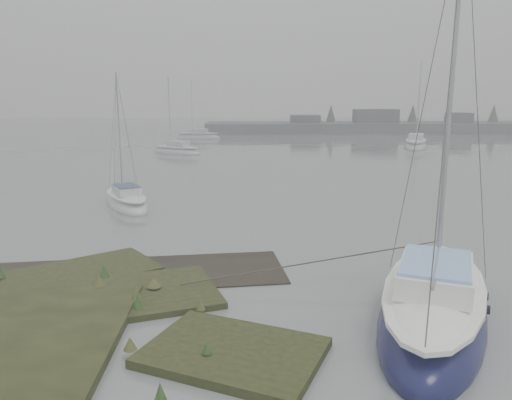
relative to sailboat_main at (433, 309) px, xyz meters
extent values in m
plane|color=slate|center=(-5.21, 29.01, -0.32)|extent=(160.00, 160.00, 0.00)
cube|color=#4C4F51|center=(20.79, 61.01, 0.28)|extent=(60.00, 8.00, 1.60)
cube|color=#424247|center=(4.79, 60.01, 1.08)|extent=(4.00, 3.00, 2.20)
cube|color=#424247|center=(14.79, 60.01, 1.48)|extent=(6.00, 3.00, 3.00)
cube|color=#424247|center=(26.79, 60.01, 1.23)|extent=(3.00, 3.00, 2.50)
cone|color=#384238|center=(8.79, 62.01, 1.88)|extent=(2.00, 2.00, 3.50)
cone|color=#384238|center=(20.79, 62.01, 1.88)|extent=(2.00, 2.00, 3.50)
cone|color=#384238|center=(32.79, 62.01, 1.88)|extent=(2.00, 2.00, 3.50)
ellipsoid|color=#10123A|center=(0.01, 0.01, -0.19)|extent=(5.16, 7.63, 1.77)
ellipsoid|color=white|center=(0.01, 0.01, 0.51)|extent=(4.34, 6.58, 0.50)
cube|color=white|center=(-0.12, -0.27, 0.95)|extent=(2.45, 2.92, 0.52)
cube|color=#89ADE4|center=(-0.12, -0.27, 1.24)|extent=(2.27, 2.69, 0.08)
cylinder|color=#939399|center=(0.39, 0.87, 5.05)|extent=(0.11, 0.11, 8.33)
cylinder|color=#939399|center=(-0.21, -0.46, 1.24)|extent=(1.28, 2.70, 0.09)
ellipsoid|color=silver|center=(-10.03, 12.86, -0.24)|extent=(3.61, 5.05, 1.18)
ellipsoid|color=silver|center=(-10.03, 12.86, 0.24)|extent=(3.05, 4.34, 0.33)
cube|color=silver|center=(-9.94, 12.67, 0.53)|extent=(1.68, 1.95, 0.35)
cube|color=navy|center=(-9.94, 12.67, 0.72)|extent=(1.55, 1.80, 0.06)
cylinder|color=#939399|center=(-10.31, 13.41, 3.25)|extent=(0.08, 0.08, 5.54)
cylinder|color=#939399|center=(-9.87, 12.55, 0.72)|extent=(0.93, 1.76, 0.06)
ellipsoid|color=silver|center=(-10.31, 34.98, -0.23)|extent=(5.34, 4.26, 1.27)
ellipsoid|color=silver|center=(-10.31, 34.98, 0.28)|extent=(4.59, 3.61, 0.36)
cube|color=silver|center=(-10.12, 34.86, 0.59)|extent=(2.12, 1.91, 0.37)
cube|color=#AEB1BA|center=(-10.12, 34.86, 0.80)|extent=(1.95, 1.77, 0.06)
cylinder|color=#939399|center=(-10.87, 35.34, 3.53)|extent=(0.08, 0.08, 5.98)
cylinder|color=#939399|center=(-9.99, 34.78, 0.80)|extent=(1.80, 1.18, 0.07)
ellipsoid|color=silver|center=(13.40, 39.30, -0.21)|extent=(4.50, 6.89, 1.59)
ellipsoid|color=white|center=(13.40, 39.30, 0.43)|extent=(3.78, 5.95, 0.45)
cube|color=white|center=(13.29, 39.04, 0.83)|extent=(2.16, 2.62, 0.47)
cube|color=silver|center=(13.29, 39.04, 1.09)|extent=(2.00, 2.41, 0.08)
cylinder|color=#939399|center=(13.72, 40.08, 4.51)|extent=(0.10, 0.10, 7.50)
cylinder|color=#939399|center=(13.22, 38.87, 1.09)|extent=(1.08, 2.46, 0.08)
ellipsoid|color=#B7BCC1|center=(-9.62, 51.27, -0.23)|extent=(5.68, 2.68, 1.33)
ellipsoid|color=silver|center=(-9.62, 51.27, 0.30)|extent=(4.93, 2.21, 0.37)
cube|color=silver|center=(-9.39, 51.23, 0.63)|extent=(2.04, 1.46, 0.39)
cube|color=#B1B6BD|center=(-9.39, 51.23, 0.85)|extent=(1.87, 1.36, 0.06)
cylinder|color=#939399|center=(-10.31, 51.38, 3.70)|extent=(0.09, 0.09, 6.24)
cylinder|color=#939399|center=(-9.24, 51.20, 0.85)|extent=(2.16, 0.43, 0.07)
camera|label=1|loc=(-4.56, -10.85, 4.96)|focal=35.00mm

